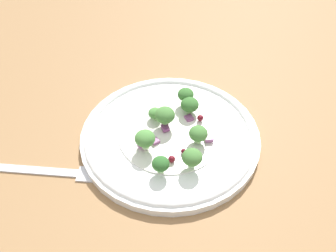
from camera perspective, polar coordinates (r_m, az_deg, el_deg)
name	(u,v)px	position (r cm, az deg, el deg)	size (l,w,h in cm)	color
ground_plane	(167,155)	(52.43, -0.08, -4.56)	(180.00, 180.00, 2.00)	olive
plate	(168,135)	(52.50, 0.00, -1.40)	(25.48, 25.48, 1.70)	white
dressing_pool	(168,133)	(52.18, 0.00, -1.07)	(14.78, 14.78, 0.20)	white
broccoli_floret_0	(165,115)	(51.46, -0.48, 1.65)	(2.83, 2.83, 2.87)	#ADD18E
broccoli_floret_1	(145,139)	(48.48, -3.59, -2.01)	(2.74, 2.74, 2.77)	#ADD18E
broccoli_floret_2	(158,164)	(46.33, -1.57, -5.88)	(2.26, 2.26, 2.28)	#9EC684
broccoli_floret_3	(198,134)	(49.72, 4.73, -1.22)	(2.58, 2.58, 2.62)	#9EC684
broccoli_floret_4	(155,114)	(53.35, -2.03, 1.95)	(1.98, 1.98, 2.00)	#ADD18E
broccoli_floret_5	(190,105)	(54.05, 3.39, 3.28)	(2.68, 2.68, 2.71)	#9EC684
broccoli_floret_6	(192,158)	(46.59, 3.77, -4.92)	(2.64, 2.64, 2.68)	#8EB77A
broccoli_floret_7	(186,95)	(55.07, 2.76, 4.86)	(2.43, 2.43, 2.46)	#9EC684
cranberry_0	(183,151)	(49.25, 2.42, -3.92)	(0.70, 0.70, 0.70)	#4C0A14
cranberry_1	(172,159)	(48.25, 0.58, -5.17)	(0.92, 0.92, 0.92)	maroon
cranberry_2	(200,118)	(53.52, 5.03, 1.26)	(0.93, 0.93, 0.93)	maroon
onion_bit_0	(155,140)	(50.86, -1.98, -2.19)	(0.95, 1.03, 0.58)	#934C84
onion_bit_1	(142,145)	(49.89, -4.03, -2.95)	(0.81, 1.11, 0.56)	#843D75
onion_bit_2	(189,118)	(54.05, 3.30, 1.24)	(1.22, 1.09, 0.40)	#934C84
onion_bit_3	(165,128)	(52.03, -0.43, -0.28)	(1.16, 0.99, 0.54)	#843D75
onion_bit_4	(209,138)	(51.04, 6.40, -1.85)	(1.14, 1.13, 0.56)	#A35B93
fork	(45,171)	(51.82, -18.61, -6.58)	(3.27, 18.68, 0.50)	silver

